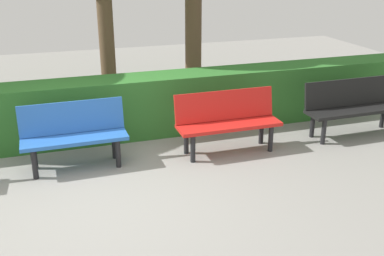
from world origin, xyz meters
name	(u,v)px	position (x,y,z in m)	size (l,w,h in m)	color
ground_plane	(102,192)	(0.00, 0.00, 0.00)	(17.43, 17.43, 0.00)	gray
bench_black	(354,104)	(-4.00, -0.71, 0.48)	(1.62, 0.47, 0.86)	black
bench_red	(227,119)	(-1.89, -0.71, 0.48)	(1.48, 0.47, 0.86)	red
bench_blue	(74,132)	(0.22, -0.85, 0.48)	(1.36, 0.47, 0.86)	blue
hedge_row	(146,105)	(-0.94, -1.72, 0.46)	(13.43, 0.62, 0.92)	#2D6B28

